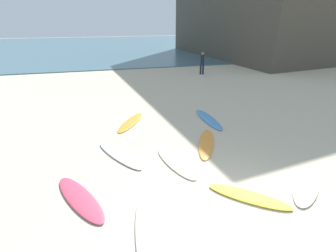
{
  "coord_description": "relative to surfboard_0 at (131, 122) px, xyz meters",
  "views": [
    {
      "loc": [
        -2.39,
        -3.56,
        4.14
      ],
      "look_at": [
        -0.21,
        4.83,
        0.3
      ],
      "focal_mm": 26.21,
      "sensor_mm": 36.0,
      "label": 1
    }
  ],
  "objects": [
    {
      "name": "surfboard_7",
      "position": [
        -0.69,
        -2.66,
        0.01
      ],
      "size": [
        1.55,
        2.3,
        0.08
      ],
      "primitive_type": "ellipsoid",
      "rotation": [
        0.0,
        0.0,
        0.5
      ],
      "color": "white",
      "rests_on": "ground_plane"
    },
    {
      "name": "beachgoer_near",
      "position": [
        6.65,
        8.52,
        0.91
      ],
      "size": [
        0.34,
        0.31,
        1.7
      ],
      "rotation": [
        0.0,
        0.0,
        6.16
      ],
      "color": "#191E33",
      "rests_on": "ground_plane"
    },
    {
      "name": "surfboard_4",
      "position": [
        -1.79,
        -4.54,
        0.01
      ],
      "size": [
        1.55,
        2.26,
        0.08
      ],
      "primitive_type": "ellipsoid",
      "rotation": [
        0.0,
        0.0,
        0.49
      ],
      "color": "#D5455F",
      "rests_on": "ground_plane"
    },
    {
      "name": "surfboard_2",
      "position": [
        4.04,
        -5.52,
        0.01
      ],
      "size": [
        1.95,
        1.81,
        0.08
      ],
      "primitive_type": "ellipsoid",
      "rotation": [
        0.0,
        0.0,
        -0.85
      ],
      "color": "silver",
      "rests_on": "ground_plane"
    },
    {
      "name": "surfboard_5",
      "position": [
        -0.38,
        -6.08,
        0.01
      ],
      "size": [
        0.72,
        2.52,
        0.07
      ],
      "primitive_type": "ellipsoid",
      "rotation": [
        0.0,
        0.0,
        3.04
      ],
      "color": "silver",
      "rests_on": "ground_plane"
    },
    {
      "name": "surfboard_8",
      "position": [
        2.38,
        -2.61,
        0.0
      ],
      "size": [
        1.48,
        2.35,
        0.06
      ],
      "primitive_type": "ellipsoid",
      "rotation": [
        0.0,
        0.0,
        -0.44
      ],
      "color": "#F79637",
      "rests_on": "ground_plane"
    },
    {
      "name": "ground_plane",
      "position": [
        1.5,
        -6.2,
        -0.03
      ],
      "size": [
        120.0,
        120.0,
        0.0
      ],
      "primitive_type": "plane",
      "color": "beige"
    },
    {
      "name": "surfboard_6",
      "position": [
        3.36,
        -0.54,
        0.01
      ],
      "size": [
        0.57,
        2.48,
        0.08
      ],
      "primitive_type": "ellipsoid",
      "rotation": [
        0.0,
        0.0,
        0.02
      ],
      "color": "#5195D9",
      "rests_on": "ground_plane"
    },
    {
      "name": "ocean_water",
      "position": [
        1.5,
        31.95,
        0.01
      ],
      "size": [
        120.0,
        40.0,
        0.08
      ],
      "primitive_type": "cube",
      "color": "#426675",
      "rests_on": "ground_plane"
    },
    {
      "name": "surfboard_0",
      "position": [
        0.0,
        0.0,
        0.0
      ],
      "size": [
        1.6,
        2.2,
        0.06
      ],
      "primitive_type": "ellipsoid",
      "rotation": [
        0.0,
        0.0,
        2.6
      ],
      "color": "orange",
      "rests_on": "ground_plane"
    },
    {
      "name": "surfboard_1",
      "position": [
        0.98,
        -3.56,
        0.0
      ],
      "size": [
        1.1,
        2.16,
        0.07
      ],
      "primitive_type": "ellipsoid",
      "rotation": [
        0.0,
        0.0,
        3.41
      ],
      "color": "beige",
      "rests_on": "ground_plane"
    },
    {
      "name": "surfboard_3",
      "position": [
        2.29,
        -5.54,
        0.01
      ],
      "size": [
        1.88,
        1.72,
        0.09
      ],
      "primitive_type": "ellipsoid",
      "rotation": [
        0.0,
        0.0,
        0.86
      ],
      "color": "yellow",
      "rests_on": "ground_plane"
    }
  ]
}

